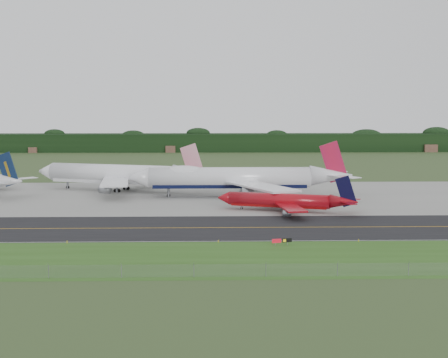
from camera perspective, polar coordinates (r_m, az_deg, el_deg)
ground at (r=151.89m, az=-0.11°, el=-4.19°), size 600.00×600.00×0.00m
grass_verge at (r=117.66m, az=0.32°, el=-7.28°), size 400.00×30.00×0.01m
taxiway at (r=147.96m, az=-0.07°, el=-4.47°), size 400.00×32.00×0.02m
apron at (r=202.25m, az=-0.46°, el=-1.56°), size 400.00×78.00×0.01m
taxiway_centreline at (r=147.96m, az=-0.07°, el=-4.46°), size 400.00×0.40×0.00m
taxiway_edge_line at (r=132.77m, az=0.10°, el=-5.70°), size 400.00×0.25×0.00m
perimeter_fence at (r=104.79m, az=0.55°, el=-8.36°), size 320.00×0.10×320.00m
horizon_treeline at (r=423.68m, az=-1.02°, el=3.28°), size 700.00×25.00×12.00m
jet_ba_747 at (r=199.20m, az=1.27°, el=0.09°), size 71.59×59.54×18.06m
jet_red_737 at (r=171.81m, az=5.75°, el=-2.02°), size 38.02×30.18×10.52m
jet_star_tail at (r=217.08m, az=-9.42°, el=0.39°), size 62.54×50.86×16.93m
taxiway_sign at (r=129.02m, az=5.31°, el=-5.64°), size 4.20×1.27×1.43m
edge_marker_left at (r=134.94m, az=-14.16°, el=-5.61°), size 0.16×0.16×0.50m
edge_marker_center at (r=131.71m, az=-0.52°, el=-5.70°), size 0.16×0.16×0.50m
edge_marker_right at (r=135.51m, az=12.21°, el=-5.51°), size 0.16×0.16×0.50m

